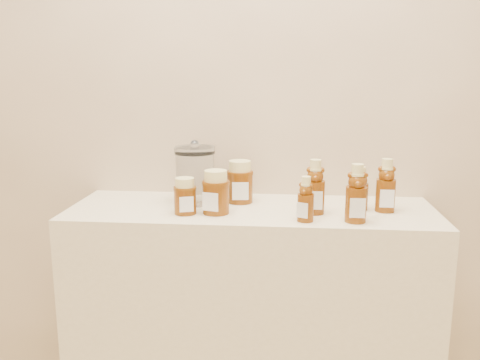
# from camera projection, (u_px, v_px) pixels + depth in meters

# --- Properties ---
(wall_back) EXTENTS (3.50, 0.02, 2.70)m
(wall_back) POSITION_uv_depth(u_px,v_px,m) (256.00, 68.00, 1.77)
(wall_back) COLOR tan
(wall_back) RESTS_ON ground
(display_table) EXTENTS (1.20, 0.40, 0.90)m
(display_table) POSITION_uv_depth(u_px,v_px,m) (251.00, 333.00, 1.76)
(display_table) COLOR beige
(display_table) RESTS_ON ground
(bear_bottle_back_left) EXTENTS (0.07, 0.07, 0.20)m
(bear_bottle_back_left) POSITION_uv_depth(u_px,v_px,m) (315.00, 183.00, 1.59)
(bear_bottle_back_left) COLOR #5A2807
(bear_bottle_back_left) RESTS_ON display_table
(bear_bottle_back_mid) EXTENTS (0.06, 0.06, 0.16)m
(bear_bottle_back_mid) POSITION_uv_depth(u_px,v_px,m) (360.00, 186.00, 1.63)
(bear_bottle_back_mid) COLOR #5A2807
(bear_bottle_back_mid) RESTS_ON display_table
(bear_bottle_back_right) EXTENTS (0.07, 0.07, 0.19)m
(bear_bottle_back_right) POSITION_uv_depth(u_px,v_px,m) (386.00, 182.00, 1.61)
(bear_bottle_back_right) COLOR #5A2807
(bear_bottle_back_right) RESTS_ON display_table
(bear_bottle_front_left) EXTENTS (0.07, 0.07, 0.15)m
(bear_bottle_front_left) POSITION_uv_depth(u_px,v_px,m) (306.00, 196.00, 1.51)
(bear_bottle_front_left) COLOR #5A2807
(bear_bottle_front_left) RESTS_ON display_table
(bear_bottle_front_right) EXTENTS (0.07, 0.07, 0.20)m
(bear_bottle_front_right) POSITION_uv_depth(u_px,v_px,m) (357.00, 189.00, 1.50)
(bear_bottle_front_right) COLOR #5A2807
(bear_bottle_front_right) RESTS_ON display_table
(honey_jar_left) EXTENTS (0.09, 0.09, 0.11)m
(honey_jar_left) POSITION_uv_depth(u_px,v_px,m) (185.00, 196.00, 1.59)
(honey_jar_left) COLOR #5A2807
(honey_jar_left) RESTS_ON display_table
(honey_jar_back) EXTENTS (0.10, 0.10, 0.14)m
(honey_jar_back) POSITION_uv_depth(u_px,v_px,m) (240.00, 182.00, 1.73)
(honey_jar_back) COLOR #5A2807
(honey_jar_back) RESTS_ON display_table
(honey_jar_front) EXTENTS (0.11, 0.11, 0.14)m
(honey_jar_front) POSITION_uv_depth(u_px,v_px,m) (216.00, 192.00, 1.59)
(honey_jar_front) COLOR #5A2807
(honey_jar_front) RESTS_ON display_table
(glass_canister) EXTENTS (0.14, 0.14, 0.21)m
(glass_canister) POSITION_uv_depth(u_px,v_px,m) (195.00, 173.00, 1.71)
(glass_canister) COLOR white
(glass_canister) RESTS_ON display_table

